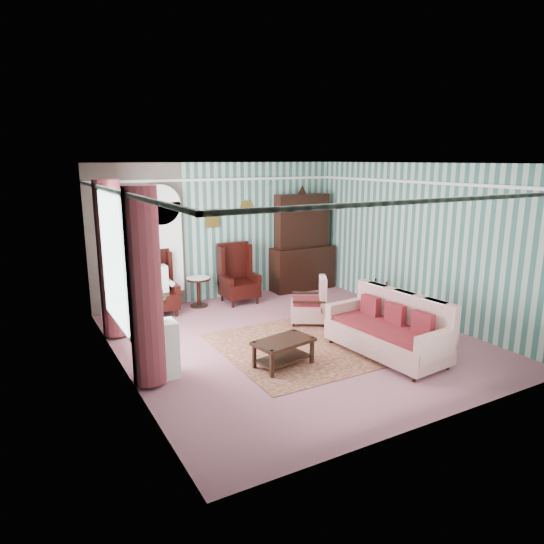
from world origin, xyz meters
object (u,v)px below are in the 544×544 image
round_side_table (199,292)px  plant_stand (157,351)px  bookcase (162,254)px  coffee_table (283,353)px  wingback_right (239,274)px  sofa (387,324)px  dresser_hutch (303,239)px  seated_woman (157,286)px  nest_table (373,293)px  floral_armchair (308,295)px  wingback_left (157,284)px

round_side_table → plant_stand: plant_stand is taller
bookcase → coffee_table: size_ratio=2.57×
wingback_right → sofa: 3.76m
dresser_hutch → plant_stand: size_ratio=2.95×
seated_woman → sofa: (2.50, -3.68, -0.08)m
seated_woman → coffee_table: size_ratio=1.36×
bookcase → nest_table: (3.82, -1.94, -0.85)m
bookcase → sofa: (2.25, -4.07, -0.61)m
nest_table → wingback_right: bearing=146.3°
dresser_hutch → floral_armchair: bearing=-120.1°
wingback_left → wingback_right: 1.75m
seated_woman → floral_armchair: 2.92m
bookcase → dresser_hutch: (3.25, -0.12, 0.06)m
seated_woman → floral_armchair: bearing=-38.1°
plant_stand → floral_armchair: floral_armchair is taller
wingback_left → nest_table: size_ratio=2.31×
wingback_right → seated_woman: (-1.75, 0.00, -0.04)m
wingback_right → coffee_table: bearing=-104.3°
seated_woman → nest_table: seated_woman is taller
floral_armchair → coffee_table: floral_armchair is taller
dresser_hutch → wingback_left: 3.55m
round_side_table → wingback_right: bearing=-10.0°
plant_stand → coffee_table: plant_stand is taller
dresser_hutch → floral_armchair: size_ratio=2.21×
wingback_left → wingback_right: bearing=0.0°
bookcase → plant_stand: bearing=-108.5°
plant_stand → sofa: 3.43m
bookcase → round_side_table: 1.07m
wingback_left → coffee_table: wingback_left is taller
seated_woman → bookcase: bearing=57.3°
coffee_table → plant_stand: bearing=163.4°
nest_table → round_side_table: bearing=151.8°
wingback_left → nest_table: 4.37m
sofa → floral_armchair: 1.89m
wingback_right → seated_woman: bearing=180.0°
round_side_table → sofa: 4.16m
plant_stand → seated_woman: bearing=73.8°
wingback_right → round_side_table: 0.92m
nest_table → plant_stand: plant_stand is taller
plant_stand → sofa: size_ratio=0.41×
wingback_right → floral_armchair: (0.55, -1.80, -0.09)m
bookcase → wingback_left: 0.68m
round_side_table → coffee_table: bearing=-89.7°
dresser_hutch → wingback_right: 1.86m
bookcase → coffee_table: (0.67, -3.65, -0.92)m
wingback_left → floral_armchair: bearing=-38.1°
bookcase → wingback_left: bearing=-122.7°
seated_woman → wingback_left: bearing=0.0°
round_side_table → floral_armchair: floral_armchair is taller
seated_woman → floral_armchair: seated_woman is taller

